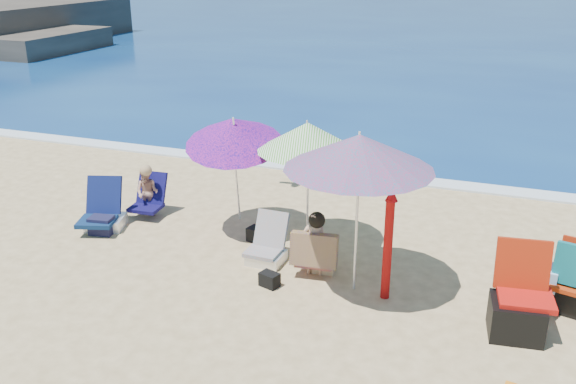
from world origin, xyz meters
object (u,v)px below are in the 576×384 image
(umbrella_blue, at_px, (233,131))
(camp_chair_left, at_px, (518,309))
(furled_umbrella, at_px, (388,239))
(chair_navy, at_px, (104,215))
(person_left, at_px, (148,192))
(person_center, at_px, (315,245))
(chair_rainbow, at_px, (267,249))
(umbrella_striped, at_px, (308,137))
(camp_chair_right, at_px, (572,286))
(umbrella_turquoise, at_px, (359,152))

(umbrella_blue, height_order, camp_chair_left, umbrella_blue)
(camp_chair_left, bearing_deg, furled_umbrella, 170.06)
(chair_navy, relative_size, person_left, 1.03)
(chair_navy, relative_size, person_center, 1.00)
(umbrella_blue, xyz_separation_m, chair_rainbow, (0.82, -0.73, -1.51))
(umbrella_striped, height_order, camp_chair_left, umbrella_striped)
(person_center, bearing_deg, furled_umbrella, -13.32)
(chair_rainbow, xyz_separation_m, camp_chair_right, (4.06, 0.05, 0.16))
(umbrella_blue, distance_m, camp_chair_left, 4.70)
(furled_umbrella, bearing_deg, camp_chair_left, -9.94)
(chair_rainbow, bearing_deg, camp_chair_left, -11.62)
(umbrella_turquoise, bearing_deg, camp_chair_right, 8.51)
(umbrella_blue, relative_size, furled_umbrella, 1.36)
(umbrella_turquoise, height_order, umbrella_striped, umbrella_turquoise)
(umbrella_blue, bearing_deg, person_left, 174.41)
(furled_umbrella, height_order, chair_rainbow, furled_umbrella)
(furled_umbrella, bearing_deg, umbrella_blue, 156.42)
(camp_chair_right, relative_size, person_left, 1.02)
(umbrella_striped, xyz_separation_m, chair_navy, (-3.31, -0.51, -1.51))
(chair_navy, xyz_separation_m, camp_chair_right, (7.00, -0.14, 0.13))
(person_left, bearing_deg, chair_navy, -119.84)
(camp_chair_right, height_order, person_center, person_center)
(chair_rainbow, distance_m, camp_chair_left, 3.51)
(person_center, bearing_deg, chair_rainbow, 167.24)
(umbrella_blue, height_order, chair_navy, umbrella_blue)
(umbrella_blue, distance_m, person_center, 2.21)
(chair_rainbow, bearing_deg, person_left, 160.50)
(furled_umbrella, bearing_deg, camp_chair_right, 12.00)
(chair_rainbow, distance_m, person_center, 0.84)
(camp_chair_left, bearing_deg, person_left, 164.96)
(umbrella_turquoise, bearing_deg, chair_rainbow, 165.85)
(umbrella_turquoise, xyz_separation_m, camp_chair_left, (2.05, -0.36, -1.58))
(umbrella_blue, height_order, camp_chair_right, umbrella_blue)
(chair_navy, height_order, camp_chair_left, camp_chair_left)
(furled_umbrella, bearing_deg, chair_rainbow, 166.92)
(camp_chair_left, distance_m, person_left, 6.19)
(umbrella_striped, distance_m, camp_chair_right, 3.99)
(umbrella_blue, distance_m, person_left, 2.14)
(furled_umbrella, xyz_separation_m, person_left, (-4.36, 1.32, -0.41))
(umbrella_turquoise, height_order, umbrella_blue, umbrella_turquoise)
(chair_navy, relative_size, camp_chair_left, 0.87)
(chair_rainbow, relative_size, camp_chair_right, 0.73)
(camp_chair_left, xyz_separation_m, person_left, (-5.97, 1.61, 0.09))
(camp_chair_right, bearing_deg, person_center, -176.05)
(person_center, relative_size, person_left, 1.02)
(umbrella_blue, height_order, person_center, umbrella_blue)
(chair_rainbow, height_order, camp_chair_right, camp_chair_right)
(camp_chair_right, bearing_deg, chair_rainbow, -179.29)
(person_left, bearing_deg, person_center, -17.96)
(chair_rainbow, distance_m, camp_chair_right, 4.06)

